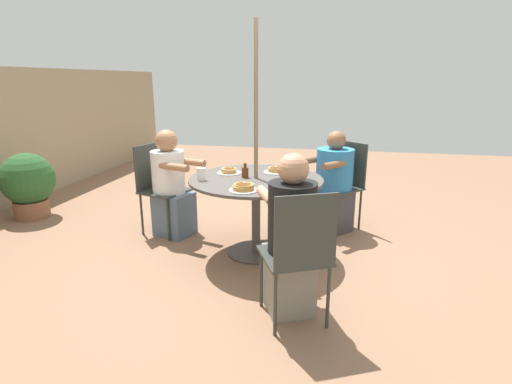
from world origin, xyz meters
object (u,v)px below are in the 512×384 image
(patio_chair_south, at_px, (299,250))
(diner_south, at_px, (290,242))
(patio_chair_east, at_px, (158,183))
(diner_east, at_px, (171,188))
(syrup_bottle, at_px, (245,172))
(pancake_plate_c, at_px, (229,171))
(coffee_cup, at_px, (201,174))
(diner_north, at_px, (332,187))
(patio_table, at_px, (256,190))
(pancake_plate_b, at_px, (243,188))
(patio_chair_north, at_px, (344,180))
(drinking_glass_a, at_px, (298,171))
(pancake_plate_a, at_px, (276,170))
(potted_shrub, at_px, (28,183))

(patio_chair_south, relative_size, diner_south, 0.83)
(patio_chair_east, xyz_separation_m, diner_east, (-0.05, -0.17, -0.03))
(diner_south, bearing_deg, syrup_bottle, 94.87)
(pancake_plate_c, relative_size, syrup_bottle, 1.73)
(syrup_bottle, distance_m, coffee_cup, 0.40)
(diner_north, relative_size, coffee_cup, 9.69)
(coffee_cup, bearing_deg, patio_table, -69.11)
(patio_chair_east, distance_m, pancake_plate_b, 1.40)
(patio_chair_north, relative_size, diner_north, 0.87)
(patio_chair_north, xyz_separation_m, diner_north, (-0.14, 0.12, -0.06))
(patio_table, xyz_separation_m, diner_east, (0.29, 0.97, -0.11))
(patio_chair_north, height_order, diner_south, diner_south)
(diner_east, bearing_deg, diner_south, 66.14)
(patio_chair_east, distance_m, drinking_glass_a, 1.54)
(pancake_plate_c, bearing_deg, diner_east, 76.06)
(pancake_plate_a, bearing_deg, drinking_glass_a, -118.60)
(patio_table, height_order, diner_north, diner_north)
(syrup_bottle, bearing_deg, patio_chair_north, -45.10)
(pancake_plate_a, xyz_separation_m, coffee_cup, (-0.43, 0.60, 0.03))
(diner_north, xyz_separation_m, syrup_bottle, (-0.75, 0.77, 0.30))
(coffee_cup, bearing_deg, syrup_bottle, -63.61)
(pancake_plate_c, relative_size, potted_shrub, 0.30)
(coffee_cup, xyz_separation_m, drinking_glass_a, (0.31, -0.83, -0.00))
(pancake_plate_a, xyz_separation_m, drinking_glass_a, (-0.12, -0.22, 0.03))
(diner_north, relative_size, potted_shrub, 1.40)
(pancake_plate_b, bearing_deg, coffee_cup, 59.16)
(diner_north, relative_size, diner_east, 0.98)
(syrup_bottle, bearing_deg, potted_shrub, 80.88)
(patio_chair_south, relative_size, pancake_plate_a, 4.07)
(patio_chair_east, relative_size, drinking_glass_a, 8.48)
(pancake_plate_a, bearing_deg, coffee_cup, 125.50)
(patio_chair_east, bearing_deg, potted_shrub, -76.50)
(patio_chair_north, distance_m, pancake_plate_a, 0.93)
(coffee_cup, distance_m, potted_shrub, 2.49)
(patio_table, distance_m, pancake_plate_c, 0.34)
(diner_south, distance_m, drinking_glass_a, 1.08)
(pancake_plate_a, distance_m, potted_shrub, 3.02)
(patio_chair_north, relative_size, pancake_plate_b, 4.07)
(pancake_plate_b, bearing_deg, drinking_glass_a, -33.07)
(pancake_plate_b, bearing_deg, patio_chair_north, -30.87)
(patio_chair_east, distance_m, diner_south, 2.02)
(pancake_plate_c, distance_m, drinking_glass_a, 0.66)
(patio_chair_north, xyz_separation_m, pancake_plate_c, (-0.77, 1.08, 0.22))
(patio_chair_east, height_order, potted_shrub, patio_chair_east)
(diner_north, bearing_deg, diner_east, 57.31)
(pancake_plate_a, height_order, syrup_bottle, syrup_bottle)
(patio_chair_north, relative_size, diner_south, 0.83)
(diner_east, bearing_deg, pancake_plate_b, 69.24)
(diner_south, height_order, pancake_plate_b, diner_south)
(patio_chair_south, bearing_deg, patio_table, 90.00)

